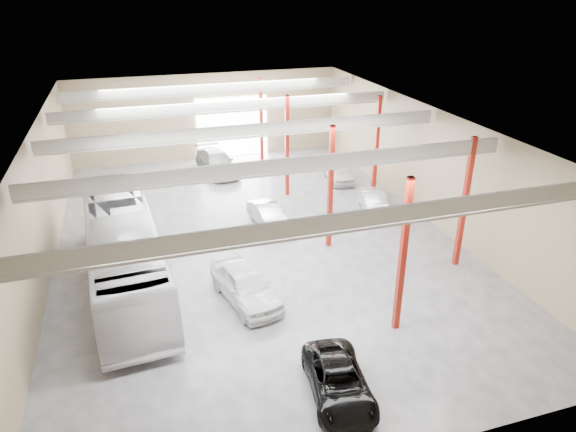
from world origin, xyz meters
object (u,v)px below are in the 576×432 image
car_right_near (373,202)px  car_right_far (338,171)px  black_sedan (339,382)px  car_row_c (217,162)px  car_row_b (268,215)px  coach_bus (124,252)px  car_row_a (246,284)px

car_right_near → car_right_far: size_ratio=0.99×
car_right_near → black_sedan: bearing=-107.1°
black_sedan → car_row_c: (0.05, 25.00, 0.21)m
black_sedan → car_right_far: bearing=75.4°
car_row_b → car_right_near: car_row_b is taller
car_right_far → black_sedan: bearing=-106.2°
coach_bus → car_right_far: 18.79m
car_row_a → car_right_far: 16.98m
coach_bus → car_right_near: 16.21m
car_row_a → car_right_near: bearing=24.2°
black_sedan → car_row_c: bearing=97.6°
car_row_b → car_right_near: size_ratio=1.02×
car_row_a → car_right_near: car_row_a is taller
black_sedan → coach_bus: bearing=133.0°
black_sedan → car_right_near: car_right_near is taller
car_row_a → car_right_far: (10.25, 13.54, -0.15)m
coach_bus → car_right_near: size_ratio=3.30×
car_row_b → car_right_far: (7.09, 6.04, 0.02)m
car_row_a → car_row_c: bearing=72.0°
car_row_b → car_row_c: bearing=89.9°
car_row_a → car_row_c: car_row_a is taller
coach_bus → car_row_c: (7.14, 14.98, -1.04)m
car_row_b → car_right_near: (7.09, 0.03, -0.01)m
coach_bus → black_sedan: (7.09, -10.02, -1.25)m
coach_bus → car_row_a: (5.27, -3.02, -1.02)m
car_row_c → car_right_far: bearing=-35.8°
car_row_b → car_right_far: size_ratio=1.00×
black_sedan → car_right_far: (8.43, 20.54, 0.08)m
black_sedan → car_row_a: bearing=112.3°
car_row_b → black_sedan: bearing=-102.4°
coach_bus → car_row_c: 16.63m
car_right_far → car_row_c: bearing=158.1°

